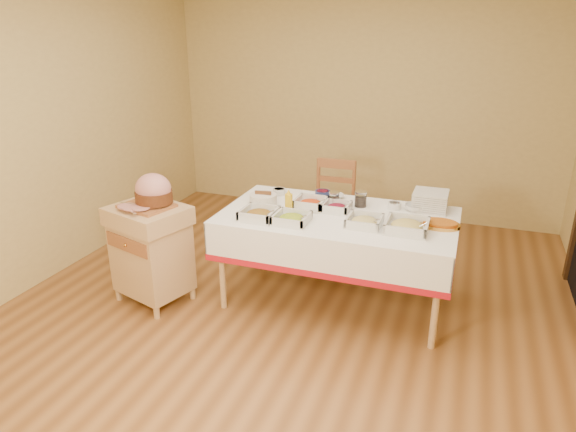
{
  "coord_description": "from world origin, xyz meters",
  "views": [
    {
      "loc": [
        1.21,
        -3.38,
        2.17
      ],
      "look_at": [
        -0.08,
        0.2,
        0.74
      ],
      "focal_mm": 32.0,
      "sensor_mm": 36.0,
      "label": 1
    }
  ],
  "objects_px": {
    "butcher_cart": "(151,248)",
    "bread_basket": "(263,199)",
    "ham_on_board": "(152,193)",
    "plate_stack": "(430,201)",
    "preserve_jar_left": "(334,199)",
    "dining_table": "(337,234)",
    "mustard_bottle": "(289,202)",
    "dining_chair": "(332,208)",
    "preserve_jar_right": "(361,200)",
    "brass_platter": "(440,224)"
  },
  "relations": [
    {
      "from": "preserve_jar_left",
      "to": "preserve_jar_right",
      "type": "xyz_separation_m",
      "value": [
        0.21,
        0.04,
        0.01
      ]
    },
    {
      "from": "dining_chair",
      "to": "plate_stack",
      "type": "height_order",
      "value": "dining_chair"
    },
    {
      "from": "butcher_cart",
      "to": "preserve_jar_left",
      "type": "height_order",
      "value": "preserve_jar_left"
    },
    {
      "from": "butcher_cart",
      "to": "preserve_jar_left",
      "type": "bearing_deg",
      "value": 28.08
    },
    {
      "from": "butcher_cart",
      "to": "bread_basket",
      "type": "distance_m",
      "value": 0.99
    },
    {
      "from": "ham_on_board",
      "to": "dining_table",
      "type": "bearing_deg",
      "value": 18.61
    },
    {
      "from": "mustard_bottle",
      "to": "plate_stack",
      "type": "height_order",
      "value": "mustard_bottle"
    },
    {
      "from": "dining_table",
      "to": "preserve_jar_left",
      "type": "distance_m",
      "value": 0.31
    },
    {
      "from": "dining_chair",
      "to": "bread_basket",
      "type": "height_order",
      "value": "dining_chair"
    },
    {
      "from": "preserve_jar_left",
      "to": "bread_basket",
      "type": "xyz_separation_m",
      "value": [
        -0.56,
        -0.17,
        -0.01
      ]
    },
    {
      "from": "mustard_bottle",
      "to": "brass_platter",
      "type": "relative_size",
      "value": 0.63
    },
    {
      "from": "ham_on_board",
      "to": "mustard_bottle",
      "type": "distance_m",
      "value": 1.07
    },
    {
      "from": "preserve_jar_right",
      "to": "bread_basket",
      "type": "xyz_separation_m",
      "value": [
        -0.77,
        -0.21,
        -0.02
      ]
    },
    {
      "from": "dining_table",
      "to": "brass_platter",
      "type": "xyz_separation_m",
      "value": [
        0.77,
        0.02,
        0.18
      ]
    },
    {
      "from": "brass_platter",
      "to": "preserve_jar_right",
      "type": "bearing_deg",
      "value": 159.93
    },
    {
      "from": "preserve_jar_right",
      "to": "butcher_cart",
      "type": "bearing_deg",
      "value": -154.11
    },
    {
      "from": "ham_on_board",
      "to": "plate_stack",
      "type": "height_order",
      "value": "ham_on_board"
    },
    {
      "from": "preserve_jar_left",
      "to": "preserve_jar_right",
      "type": "relative_size",
      "value": 0.86
    },
    {
      "from": "preserve_jar_left",
      "to": "plate_stack",
      "type": "xyz_separation_m",
      "value": [
        0.75,
        0.16,
        0.02
      ]
    },
    {
      "from": "butcher_cart",
      "to": "ham_on_board",
      "type": "height_order",
      "value": "ham_on_board"
    },
    {
      "from": "preserve_jar_right",
      "to": "plate_stack",
      "type": "xyz_separation_m",
      "value": [
        0.54,
        0.12,
        0.02
      ]
    },
    {
      "from": "ham_on_board",
      "to": "preserve_jar_left",
      "type": "height_order",
      "value": "ham_on_board"
    },
    {
      "from": "bread_basket",
      "to": "dining_table",
      "type": "bearing_deg",
      "value": -3.63
    },
    {
      "from": "dining_table",
      "to": "butcher_cart",
      "type": "height_order",
      "value": "butcher_cart"
    },
    {
      "from": "dining_chair",
      "to": "preserve_jar_right",
      "type": "xyz_separation_m",
      "value": [
        0.41,
        -0.65,
        0.34
      ]
    },
    {
      "from": "butcher_cart",
      "to": "preserve_jar_left",
      "type": "xyz_separation_m",
      "value": [
        1.33,
        0.71,
        0.35
      ]
    },
    {
      "from": "preserve_jar_right",
      "to": "brass_platter",
      "type": "relative_size",
      "value": 0.43
    },
    {
      "from": "dining_table",
      "to": "preserve_jar_right",
      "type": "distance_m",
      "value": 0.36
    },
    {
      "from": "dining_table",
      "to": "preserve_jar_right",
      "type": "height_order",
      "value": "preserve_jar_right"
    },
    {
      "from": "ham_on_board",
      "to": "preserve_jar_right",
      "type": "bearing_deg",
      "value": 25.5
    },
    {
      "from": "dining_chair",
      "to": "mustard_bottle",
      "type": "xyz_separation_m",
      "value": [
        -0.09,
        -0.98,
        0.37
      ]
    },
    {
      "from": "butcher_cart",
      "to": "bread_basket",
      "type": "height_order",
      "value": "bread_basket"
    },
    {
      "from": "butcher_cart",
      "to": "brass_platter",
      "type": "distance_m",
      "value": 2.27
    },
    {
      "from": "ham_on_board",
      "to": "plate_stack",
      "type": "relative_size",
      "value": 1.52
    },
    {
      "from": "dining_table",
      "to": "preserve_jar_right",
      "type": "bearing_deg",
      "value": 63.92
    },
    {
      "from": "preserve_jar_left",
      "to": "bread_basket",
      "type": "height_order",
      "value": "preserve_jar_left"
    },
    {
      "from": "butcher_cart",
      "to": "dining_chair",
      "type": "bearing_deg",
      "value": 51.11
    },
    {
      "from": "plate_stack",
      "to": "preserve_jar_left",
      "type": "bearing_deg",
      "value": -167.78
    },
    {
      "from": "dining_table",
      "to": "mustard_bottle",
      "type": "bearing_deg",
      "value": -168.28
    },
    {
      "from": "bread_basket",
      "to": "plate_stack",
      "type": "relative_size",
      "value": 0.85
    },
    {
      "from": "ham_on_board",
      "to": "preserve_jar_left",
      "type": "relative_size",
      "value": 3.63
    },
    {
      "from": "brass_platter",
      "to": "bread_basket",
      "type": "bearing_deg",
      "value": 178.96
    },
    {
      "from": "butcher_cart",
      "to": "preserve_jar_right",
      "type": "xyz_separation_m",
      "value": [
        1.54,
        0.75,
        0.36
      ]
    },
    {
      "from": "brass_platter",
      "to": "mustard_bottle",
      "type": "bearing_deg",
      "value": -175.29
    },
    {
      "from": "preserve_jar_left",
      "to": "preserve_jar_right",
      "type": "bearing_deg",
      "value": 10.49
    },
    {
      "from": "dining_table",
      "to": "butcher_cart",
      "type": "bearing_deg",
      "value": -160.72
    },
    {
      "from": "dining_table",
      "to": "bread_basket",
      "type": "distance_m",
      "value": 0.68
    },
    {
      "from": "butcher_cart",
      "to": "ham_on_board",
      "type": "xyz_separation_m",
      "value": [
        0.04,
        0.03,
        0.47
      ]
    },
    {
      "from": "preserve_jar_left",
      "to": "brass_platter",
      "type": "relative_size",
      "value": 0.37
    },
    {
      "from": "butcher_cart",
      "to": "brass_platter",
      "type": "relative_size",
      "value": 2.72
    }
  ]
}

